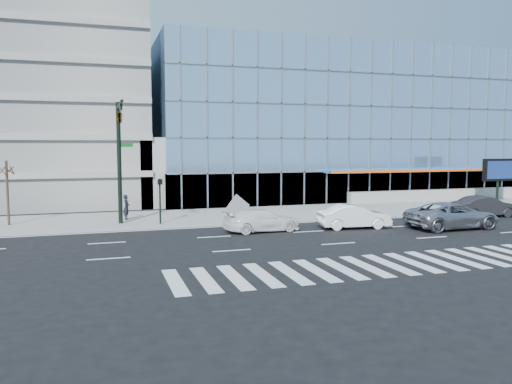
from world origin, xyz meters
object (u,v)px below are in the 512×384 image
marquee_sign (498,171)px  street_tree_near (6,169)px  white_suv (262,220)px  silver_suv (452,216)px  pedestrian (126,207)px  dark_sedan (485,206)px  ped_signal_post (160,194)px  white_sedan (354,216)px  tilted_panel (238,207)px  traffic_signal (119,132)px

marquee_sign → street_tree_near: street_tree_near is taller
marquee_sign → white_suv: 25.82m
silver_suv → pedestrian: bearing=64.0°
dark_sedan → ped_signal_post: bearing=90.3°
white_suv → white_sedan: white_sedan is taller
marquee_sign → tilted_panel: marquee_sign is taller
ped_signal_post → white_sedan: (11.77, -4.67, -1.38)m
white_sedan → tilted_panel: 8.00m
dark_sedan → tilted_panel: size_ratio=3.61×
silver_suv → street_tree_near: bearing=70.5°
silver_suv → white_suv: silver_suv is taller
white_suv → marquee_sign: bearing=-77.6°
white_sedan → pedestrian: 15.61m
white_suv → pedestrian: 10.22m
marquee_sign → street_tree_near: 40.01m
street_tree_near → white_suv: 16.89m
silver_suv → tilted_panel: 14.14m
dark_sedan → tilted_panel: (-18.45, 2.96, 0.29)m
marquee_sign → traffic_signal: bearing=-174.1°
street_tree_near → white_sedan: (21.27, -7.22, -3.01)m
traffic_signal → dark_sedan: traffic_signal is taller
silver_suv → pedestrian: 21.86m
traffic_signal → tilted_panel: bearing=3.2°
dark_sedan → silver_suv: bearing=129.2°
ped_signal_post → white_sedan: ped_signal_post is taller
ped_signal_post → tilted_panel: size_ratio=2.31×
ped_signal_post → silver_suv: size_ratio=0.50×
pedestrian → white_sedan: bearing=-102.1°
street_tree_near → tilted_panel: size_ratio=3.25×
marquee_sign → tilted_panel: bearing=-173.2°
white_suv → tilted_panel: (-0.45, 4.02, 0.37)m
pedestrian → tilted_panel: (7.35, -2.57, 0.04)m
ped_signal_post → white_sedan: size_ratio=0.65×
street_tree_near → silver_suv: (27.27, -9.20, -2.94)m
pedestrian → street_tree_near: bearing=106.3°
ped_signal_post → pedestrian: 3.50m
marquee_sign → white_suv: (-24.73, -7.02, -2.37)m
white_sedan → pedestrian: pedestrian is taller
traffic_signal → street_tree_near: 7.96m
marquee_sign → silver_suv: (-12.73, -9.70, -2.23)m
traffic_signal → white_sedan: 15.85m
dark_sedan → pedestrian: (-25.80, 5.53, 0.26)m
street_tree_near → dark_sedan: street_tree_near is taller
marquee_sign → tilted_panel: 25.44m
ped_signal_post → pedestrian: (-2.03, 2.63, -1.11)m
tilted_panel → street_tree_near: bearing=162.5°
street_tree_near → pedestrian: street_tree_near is taller
street_tree_near → tilted_panel: (14.82, -2.50, -2.71)m
white_sedan → dark_sedan: bearing=-75.5°
ped_signal_post → white_suv: size_ratio=0.63×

